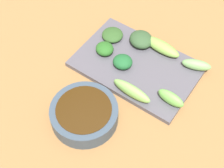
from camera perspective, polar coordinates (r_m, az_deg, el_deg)
The scene contains 11 objects.
tabletop at distance 0.77m, azimuth -0.27°, elevation -0.75°, with size 2.10×2.10×0.02m, color olive.
sauce_bowl at distance 0.70m, azimuth -4.76°, elevation -5.07°, with size 0.14×0.14×0.04m.
serving_plate at distance 0.80m, azimuth 4.19°, elevation 3.13°, with size 0.19×0.28×0.01m, color #4A4A51.
broccoli_leafy_0 at distance 0.78m, azimuth 1.84°, elevation 3.82°, with size 0.04×0.05×0.03m, color #1B5529.
broccoli_stalk_1 at distance 0.73m, azimuth 3.37°, elevation -1.19°, with size 0.02×0.10×0.03m, color #78B252.
broccoli_stalk_2 at distance 0.82m, azimuth 8.44°, elevation 6.33°, with size 0.03×0.10×0.03m, color #76A545.
broccoli_leafy_3 at distance 0.80m, azimuth -1.26°, elevation 6.04°, with size 0.04×0.04×0.02m, color #235A1E.
broccoli_leafy_4 at distance 0.82m, azimuth 5.01°, elevation 7.61°, with size 0.05×0.06×0.03m, color #2C4929.
broccoli_stalk_5 at distance 0.80m, azimuth 14.24°, elevation 3.20°, with size 0.02×0.07×0.03m, color #6DA15B.
broccoli_leafy_6 at distance 0.84m, azimuth 0.08°, elevation 8.41°, with size 0.05×0.05×0.02m, color #2A4D21.
broccoli_stalk_7 at distance 0.72m, azimuth 10.02°, elevation -2.40°, with size 0.02×0.06×0.03m, color #67B14B.
Camera 1 is at (-0.36, -0.26, 0.64)m, focal length 53.49 mm.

